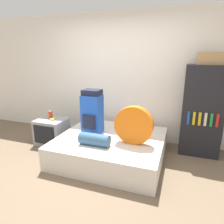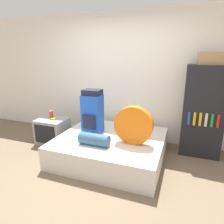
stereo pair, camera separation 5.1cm
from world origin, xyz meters
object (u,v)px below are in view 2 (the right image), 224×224
object	(u,v)px
backpack	(92,112)
tent_bag	(134,125)
canister	(51,114)
sleeping_roll	(94,139)
cardboard_box	(211,58)
bookshelf	(203,112)
television	(53,131)

from	to	relation	value
backpack	tent_bag	bearing A→B (deg)	-14.52
tent_bag	canister	xyz separation A→B (m)	(-1.82, 0.35, -0.11)
sleeping_roll	canister	distance (m)	1.41
sleeping_roll	canister	xyz separation A→B (m)	(-1.26, 0.63, 0.10)
sleeping_roll	cardboard_box	bearing A→B (deg)	34.56
backpack	bookshelf	world-z (taller)	bookshelf
television	canister	world-z (taller)	canister
tent_bag	television	bearing A→B (deg)	170.50
tent_bag	television	xyz separation A→B (m)	(-1.78, 0.30, -0.45)
sleeping_roll	television	world-z (taller)	sleeping_roll
television	backpack	bearing A→B (deg)	-5.15
backpack	tent_bag	size ratio (longest dim) A/B	1.28
backpack	canister	world-z (taller)	backpack
television	canister	bearing A→B (deg)	127.44
backpack	television	distance (m)	1.10
tent_bag	sleeping_roll	world-z (taller)	tent_bag
cardboard_box	tent_bag	bearing A→B (deg)	-141.53
tent_bag	television	size ratio (longest dim) A/B	1.07
canister	sleeping_roll	bearing A→B (deg)	-26.40
backpack	canister	bearing A→B (deg)	171.98
sleeping_roll	bookshelf	xyz separation A→B (m)	(1.59, 1.11, 0.31)
television	tent_bag	bearing A→B (deg)	-9.50
cardboard_box	sleeping_roll	bearing A→B (deg)	-145.44
bookshelf	canister	bearing A→B (deg)	-170.32
sleeping_roll	cardboard_box	size ratio (longest dim) A/B	1.25
cardboard_box	television	bearing A→B (deg)	-169.28
tent_bag	cardboard_box	distance (m)	1.67
backpack	television	size ratio (longest dim) A/B	1.37
backpack	canister	distance (m)	1.03
tent_bag	sleeping_roll	xyz separation A→B (m)	(-0.56, -0.27, -0.21)
tent_bag	backpack	bearing A→B (deg)	165.48
tent_bag	bookshelf	distance (m)	1.33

